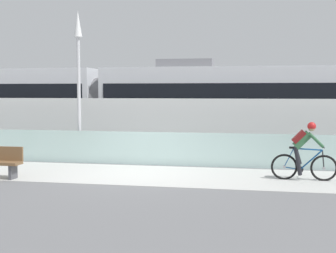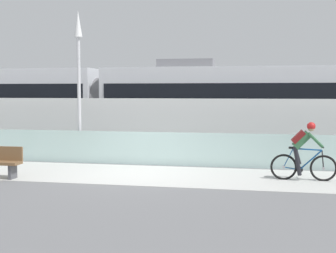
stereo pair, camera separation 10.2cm
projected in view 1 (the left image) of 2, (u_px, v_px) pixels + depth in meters
The scene contains 9 objects.
ground_plane at pixel (138, 175), 13.51m from camera, with size 200.00×200.00×0.00m, color slate.
bike_path_deck at pixel (138, 175), 13.51m from camera, with size 32.00×3.20×0.01m, color beige.
glass_parapet at pixel (152, 148), 15.28m from camera, with size 32.00×0.05×1.10m, color silver.
concrete_barrier_wall at pixel (163, 128), 17.00m from camera, with size 32.00×0.36×2.18m, color silver.
tram_rail_near at pixel (175, 149), 19.51m from camera, with size 32.00×0.08×0.01m, color #595654.
tram_rail_far at pixel (180, 145), 20.92m from camera, with size 32.00×0.08×0.01m, color #595654.
tram at pixel (102, 104), 20.72m from camera, with size 22.56×2.54×3.81m.
cyclist_on_bike at pixel (304, 152), 12.58m from camera, with size 1.77×0.58×1.61m.
lamp_post_antenna at pixel (79, 67), 15.86m from camera, with size 0.28×0.28×5.20m.
Camera 1 is at (3.35, -12.96, 2.44)m, focal length 49.31 mm.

